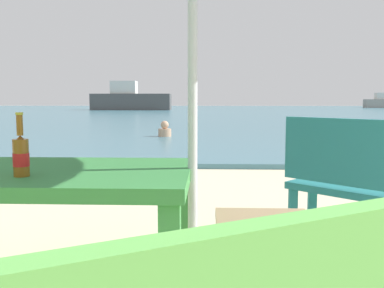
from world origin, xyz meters
TOP-DOWN VIEW (x-y plane):
  - sea_water at (0.00, 30.00)m, footprint 120.00×50.00m
  - picnic_table_green at (-1.21, 0.40)m, footprint 1.40×0.80m
  - beer_bottle_amber at (-1.20, 0.22)m, footprint 0.07×0.07m
  - side_table_wood at (-0.17, 0.37)m, footprint 0.44×0.44m
  - bench_teal_center at (0.64, 1.29)m, footprint 1.13×1.08m
  - swimmer_person at (-1.59, 9.69)m, footprint 0.34×0.34m
  - boat_tanker at (-7.10, 34.77)m, footprint 6.66×1.82m

SIDE VIEW (x-z plane):
  - sea_water at x=0.00m, z-range 0.00..0.08m
  - swimmer_person at x=-1.59m, z-range 0.03..0.44m
  - side_table_wood at x=-0.17m, z-range 0.08..0.62m
  - bench_teal_center at x=0.64m, z-range 0.07..1.02m
  - picnic_table_green at x=-1.21m, z-range 0.27..1.03m
  - beer_bottle_amber at x=-1.20m, z-range 0.72..0.99m
  - boat_tanker at x=-7.10m, z-range -0.26..2.16m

